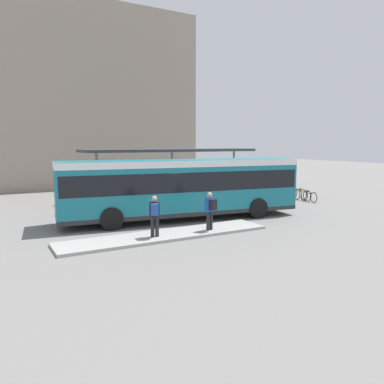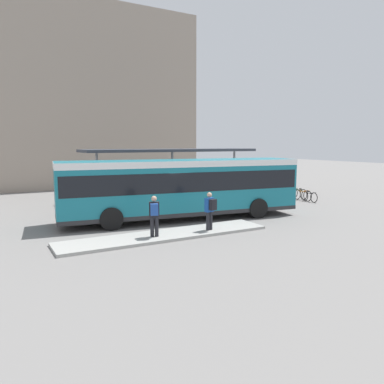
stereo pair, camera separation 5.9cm
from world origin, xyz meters
name	(u,v)px [view 2 (the right image)]	position (x,y,z in m)	size (l,w,h in m)	color
ground_plane	(182,219)	(0.00, 0.00, 0.00)	(120.00, 120.00, 0.00)	slate
curb_island	(167,235)	(-2.25, -2.94, 0.06)	(9.07, 1.80, 0.12)	#9E9E99
city_bus	(182,185)	(0.01, 0.00, 1.78)	(12.42, 4.20, 3.03)	#197284
pedestrian_waiting	(210,209)	(-0.31, -3.26, 1.07)	(0.45, 0.49, 1.66)	#232328
pedestrian_companion	(154,214)	(-2.89, -3.16, 1.07)	(0.48, 0.52, 1.66)	#232328
bicycle_black	(309,196)	(10.14, 1.00, 0.35)	(0.48, 1.60, 0.69)	black
bicycle_orange	(302,195)	(10.13, 1.65, 0.38)	(0.48, 1.78, 0.77)	black
bicycle_green	(299,193)	(10.48, 2.30, 0.38)	(0.48, 1.75, 0.76)	black
station_shelter	(172,151)	(2.63, 6.43, 3.33)	(12.28, 2.81, 3.49)	#383D47
potted_planter_near_shelter	(216,191)	(4.76, 4.17, 0.69)	(1.03, 1.03, 1.37)	slate
potted_planter_far_side	(174,193)	(1.58, 4.02, 0.78)	(1.01, 1.01, 1.50)	slate
station_building	(50,100)	(-2.89, 21.43, 7.94)	(25.24, 11.84, 15.89)	gray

